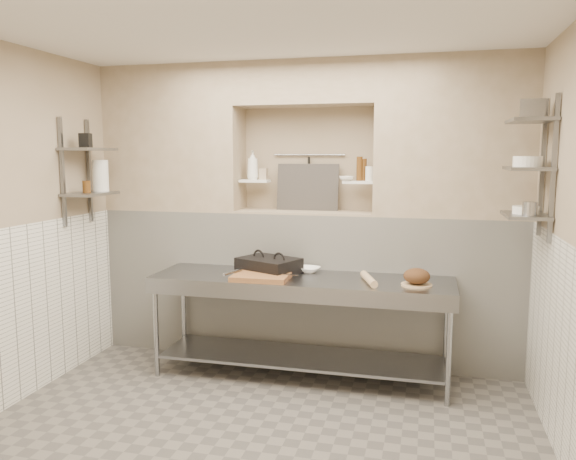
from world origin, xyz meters
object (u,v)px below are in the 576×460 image
(rolling_pin, at_px, (369,279))
(bread_loaf, at_px, (417,276))
(bowl_alcove, at_px, (347,179))
(mixing_bowl, at_px, (309,270))
(panini_press, at_px, (269,266))
(jug_left, at_px, (100,176))
(bottle_soap, at_px, (253,165))
(prep_table, at_px, (300,307))
(cutting_board, at_px, (261,277))

(rolling_pin, relative_size, bread_loaf, 1.90)
(bowl_alcove, bearing_deg, rolling_pin, -64.49)
(mixing_bowl, xyz_separation_m, bowl_alcove, (0.29, 0.30, 0.81))
(panini_press, distance_m, jug_left, 1.79)
(bottle_soap, height_order, bowl_alcove, bottle_soap)
(mixing_bowl, relative_size, bread_loaf, 0.94)
(panini_press, xyz_separation_m, rolling_pin, (0.91, -0.16, -0.04))
(panini_press, relative_size, mixing_bowl, 3.04)
(mixing_bowl, height_order, bowl_alcove, bowl_alcove)
(mixing_bowl, xyz_separation_m, rolling_pin, (0.57, -0.29, 0.01))
(panini_press, bearing_deg, prep_table, 5.44)
(bottle_soap, bearing_deg, panini_press, -58.01)
(panini_press, height_order, cutting_board, panini_press)
(mixing_bowl, distance_m, bottle_soap, 1.17)
(cutting_board, bearing_deg, mixing_bowl, 48.92)
(rolling_pin, distance_m, bowl_alcove, 1.03)
(prep_table, height_order, jug_left, jug_left)
(panini_press, distance_m, bottle_soap, 1.04)
(bread_loaf, bearing_deg, jug_left, 177.91)
(jug_left, bearing_deg, cutting_board, -6.86)
(panini_press, bearing_deg, bread_loaf, 16.72)
(cutting_board, relative_size, bottle_soap, 1.69)
(mixing_bowl, bearing_deg, jug_left, -174.42)
(rolling_pin, bearing_deg, bread_loaf, -1.44)
(cutting_board, xyz_separation_m, jug_left, (-1.61, 0.19, 0.84))
(bottle_soap, xyz_separation_m, jug_left, (-1.32, -0.53, -0.10))
(cutting_board, height_order, jug_left, jug_left)
(panini_press, distance_m, bread_loaf, 1.30)
(cutting_board, height_order, rolling_pin, rolling_pin)
(cutting_board, relative_size, rolling_pin, 1.17)
(bottle_soap, xyz_separation_m, bowl_alcove, (0.92, -0.04, -0.12))
(prep_table, bearing_deg, bottle_soap, 136.59)
(mixing_bowl, relative_size, rolling_pin, 0.49)
(panini_press, relative_size, bread_loaf, 2.86)
(jug_left, bearing_deg, bread_loaf, -2.09)
(bread_loaf, distance_m, bowl_alcove, 1.17)
(bread_loaf, xyz_separation_m, bowl_alcove, (-0.66, 0.59, 0.76))
(bread_loaf, relative_size, jug_left, 0.74)
(bread_loaf, bearing_deg, panini_press, 172.34)
(panini_press, bearing_deg, rolling_pin, 14.11)
(prep_table, relative_size, panini_press, 4.25)
(rolling_pin, bearing_deg, prep_table, 174.57)
(bottle_soap, distance_m, bowl_alcove, 0.93)
(cutting_board, bearing_deg, jug_left, 173.14)
(bowl_alcove, bearing_deg, cutting_board, -132.49)
(prep_table, xyz_separation_m, jug_left, (-1.92, 0.04, 1.12))
(cutting_board, distance_m, bottle_soap, 1.22)
(bowl_alcove, bearing_deg, bread_loaf, -41.77)
(jug_left, bearing_deg, bowl_alcove, 12.31)
(cutting_board, bearing_deg, bottle_soap, 112.00)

